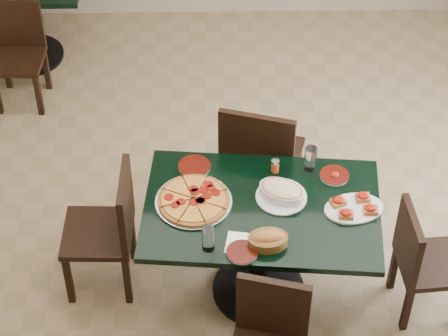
{
  "coord_description": "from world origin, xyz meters",
  "views": [
    {
      "loc": [
        -0.08,
        -3.7,
        4.31
      ],
      "look_at": [
        -0.02,
        0.0,
        0.74
      ],
      "focal_mm": 70.0,
      "sensor_mm": 36.0,
      "label": 1
    }
  ],
  "objects_px": {
    "bread_basket": "(268,239)",
    "bruschetta_platter": "(354,207)",
    "back_table": "(19,2)",
    "lasagna_casserole": "(282,192)",
    "pepperoni_pizza": "(194,200)",
    "back_chair_near": "(18,48)",
    "chair_right": "(421,258)",
    "main_table": "(261,229)",
    "chair_left": "(110,225)",
    "chair_far": "(260,157)"
  },
  "relations": [
    {
      "from": "chair_right",
      "to": "chair_left",
      "type": "distance_m",
      "value": 1.82
    },
    {
      "from": "back_chair_near",
      "to": "chair_right",
      "type": "bearing_deg",
      "value": -35.09
    },
    {
      "from": "chair_left",
      "to": "bread_basket",
      "type": "distance_m",
      "value": 1.03
    },
    {
      "from": "back_table",
      "to": "back_chair_near",
      "type": "relative_size",
      "value": 1.29
    },
    {
      "from": "back_table",
      "to": "pepperoni_pizza",
      "type": "distance_m",
      "value": 2.79
    },
    {
      "from": "chair_far",
      "to": "bread_basket",
      "type": "height_order",
      "value": "chair_far"
    },
    {
      "from": "bread_basket",
      "to": "back_chair_near",
      "type": "bearing_deg",
      "value": 122.51
    },
    {
      "from": "lasagna_casserole",
      "to": "bruschetta_platter",
      "type": "distance_m",
      "value": 0.41
    },
    {
      "from": "back_table",
      "to": "chair_far",
      "type": "xyz_separation_m",
      "value": [
        1.8,
        -1.83,
        0.04
      ]
    },
    {
      "from": "back_table",
      "to": "bread_basket",
      "type": "relative_size",
      "value": 4.51
    },
    {
      "from": "back_table",
      "to": "lasagna_casserole",
      "type": "distance_m",
      "value": 3.04
    },
    {
      "from": "bread_basket",
      "to": "chair_far",
      "type": "bearing_deg",
      "value": 84.5
    },
    {
      "from": "bruschetta_platter",
      "to": "chair_right",
      "type": "bearing_deg",
      "value": -24.81
    },
    {
      "from": "chair_right",
      "to": "bruschetta_platter",
      "type": "relative_size",
      "value": 2.13
    },
    {
      "from": "pepperoni_pizza",
      "to": "lasagna_casserole",
      "type": "relative_size",
      "value": 1.4
    },
    {
      "from": "lasagna_casserole",
      "to": "bruschetta_platter",
      "type": "bearing_deg",
      "value": 12.38
    },
    {
      "from": "back_chair_near",
      "to": "pepperoni_pizza",
      "type": "xyz_separation_m",
      "value": [
        1.33,
        -1.92,
        0.32
      ]
    },
    {
      "from": "back_table",
      "to": "chair_right",
      "type": "relative_size",
      "value": 1.29
    },
    {
      "from": "main_table",
      "to": "back_chair_near",
      "type": "height_order",
      "value": "back_chair_near"
    },
    {
      "from": "main_table",
      "to": "chair_right",
      "type": "xyz_separation_m",
      "value": [
        0.92,
        -0.13,
        -0.13
      ]
    },
    {
      "from": "back_chair_near",
      "to": "lasagna_casserole",
      "type": "relative_size",
      "value": 2.58
    },
    {
      "from": "back_chair_near",
      "to": "bread_basket",
      "type": "relative_size",
      "value": 3.49
    },
    {
      "from": "chair_right",
      "to": "pepperoni_pizza",
      "type": "height_order",
      "value": "chair_right"
    },
    {
      "from": "back_table",
      "to": "chair_left",
      "type": "height_order",
      "value": "chair_left"
    },
    {
      "from": "back_table",
      "to": "lasagna_casserole",
      "type": "xyz_separation_m",
      "value": [
        1.89,
        -2.37,
        0.27
      ]
    },
    {
      "from": "lasagna_casserole",
      "to": "bread_basket",
      "type": "bearing_deg",
      "value": -78.76
    },
    {
      "from": "bread_basket",
      "to": "bruschetta_platter",
      "type": "relative_size",
      "value": 0.61
    },
    {
      "from": "chair_left",
      "to": "lasagna_casserole",
      "type": "relative_size",
      "value": 2.83
    },
    {
      "from": "chair_left",
      "to": "back_chair_near",
      "type": "bearing_deg",
      "value": -154.18
    },
    {
      "from": "main_table",
      "to": "bruschetta_platter",
      "type": "distance_m",
      "value": 0.55
    },
    {
      "from": "chair_left",
      "to": "back_table",
      "type": "bearing_deg",
      "value": -157.58
    },
    {
      "from": "chair_right",
      "to": "bread_basket",
      "type": "relative_size",
      "value": 3.49
    },
    {
      "from": "back_chair_near",
      "to": "pepperoni_pizza",
      "type": "bearing_deg",
      "value": -51.89
    },
    {
      "from": "bread_basket",
      "to": "bruschetta_platter",
      "type": "distance_m",
      "value": 0.56
    },
    {
      "from": "main_table",
      "to": "back_table",
      "type": "bearing_deg",
      "value": 130.97
    },
    {
      "from": "back_table",
      "to": "pepperoni_pizza",
      "type": "xyz_separation_m",
      "value": [
        1.39,
        -2.4,
        0.24
      ]
    },
    {
      "from": "chair_left",
      "to": "bruschetta_platter",
      "type": "distance_m",
      "value": 1.43
    },
    {
      "from": "back_chair_near",
      "to": "pepperoni_pizza",
      "type": "height_order",
      "value": "back_chair_near"
    },
    {
      "from": "chair_right",
      "to": "lasagna_casserole",
      "type": "relative_size",
      "value": 2.58
    },
    {
      "from": "chair_far",
      "to": "chair_right",
      "type": "height_order",
      "value": "chair_far"
    },
    {
      "from": "main_table",
      "to": "pepperoni_pizza",
      "type": "xyz_separation_m",
      "value": [
        -0.38,
        0.04,
        0.2
      ]
    },
    {
      "from": "main_table",
      "to": "chair_right",
      "type": "bearing_deg",
      "value": -3.03
    },
    {
      "from": "pepperoni_pizza",
      "to": "lasagna_casserole",
      "type": "height_order",
      "value": "lasagna_casserole"
    },
    {
      "from": "back_table",
      "to": "back_chair_near",
      "type": "distance_m",
      "value": 0.5
    },
    {
      "from": "back_table",
      "to": "pepperoni_pizza",
      "type": "height_order",
      "value": "pepperoni_pizza"
    },
    {
      "from": "chair_far",
      "to": "pepperoni_pizza",
      "type": "xyz_separation_m",
      "value": [
        -0.41,
        -0.57,
        0.2
      ]
    },
    {
      "from": "back_table",
      "to": "bruschetta_platter",
      "type": "height_order",
      "value": "bruschetta_platter"
    },
    {
      "from": "chair_far",
      "to": "chair_left",
      "type": "relative_size",
      "value": 1.13
    },
    {
      "from": "bruschetta_platter",
      "to": "lasagna_casserole",
      "type": "bearing_deg",
      "value": 155.34
    },
    {
      "from": "bruschetta_platter",
      "to": "chair_far",
      "type": "bearing_deg",
      "value": 117.07
    }
  ]
}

